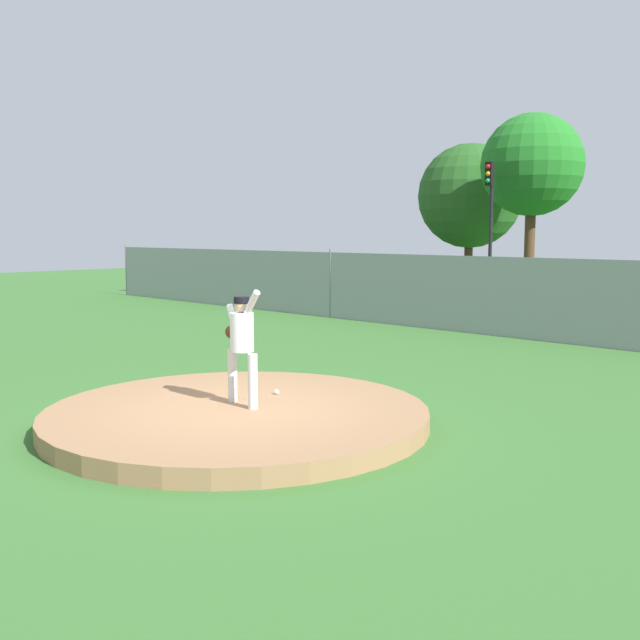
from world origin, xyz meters
TOP-DOWN VIEW (x-y plane):
  - ground_plane at (0.00, 6.00)m, footprint 80.00×80.00m
  - pitchers_mound at (0.00, 0.00)m, footprint 5.15×5.15m
  - pitcher_youth at (-0.06, 0.14)m, footprint 0.79×0.32m
  - baseball at (-0.21, 0.91)m, footprint 0.07×0.07m
  - chainlink_fence at (0.00, 10.00)m, footprint 39.06×0.07m
  - parked_car_burgundy at (-7.56, 14.29)m, footprint 2.09×4.14m
  - parked_car_slate at (-1.19, 14.02)m, footprint 2.14×4.45m
  - traffic_cone_orange at (-10.03, 11.54)m, footprint 0.40×0.40m
  - traffic_light_near at (-7.90, 19.10)m, footprint 0.28×0.46m
  - tree_bushy_near at (-12.39, 24.58)m, footprint 5.01×5.01m
  - tree_broad_right at (-7.62, 21.77)m, footprint 4.18×4.18m

SIDE VIEW (x-z plane):
  - ground_plane at x=0.00m, z-range 0.00..0.00m
  - pitchers_mound at x=0.00m, z-range 0.00..0.24m
  - traffic_cone_orange at x=-10.03m, z-range -0.01..0.54m
  - baseball at x=-0.21m, z-range 0.24..0.32m
  - parked_car_slate at x=-1.19m, z-range -0.03..1.58m
  - parked_car_burgundy at x=-7.56m, z-range -0.04..1.65m
  - chainlink_fence at x=0.00m, z-range -0.05..2.04m
  - pitcher_youth at x=-0.06m, z-range 0.36..1.96m
  - traffic_light_near at x=-7.90m, z-range 0.94..6.22m
  - tree_bushy_near at x=-12.39m, z-range 0.90..7.74m
  - tree_broad_right at x=-7.62m, z-range 1.59..9.00m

